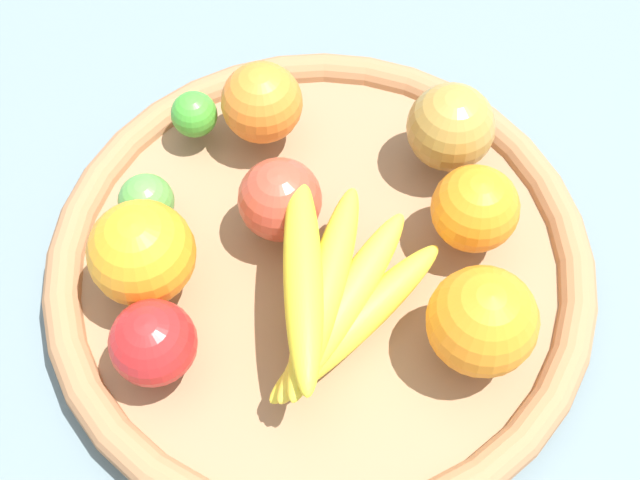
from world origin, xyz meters
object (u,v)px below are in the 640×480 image
at_px(apple_1, 280,200).
at_px(orange_2, 262,103).
at_px(orange_1, 475,209).
at_px(apple_2, 451,127).
at_px(orange_0, 485,317).
at_px(apple_0, 153,343).
at_px(orange_3, 142,253).
at_px(lime_1, 146,201).
at_px(banana_bunch, 333,297).
at_px(lime_0, 194,114).

relative_size(apple_1, orange_2, 0.96).
bearing_deg(orange_1, apple_2, 44.00).
height_order(orange_0, apple_0, orange_0).
bearing_deg(orange_1, orange_3, 134.46).
relative_size(lime_1, orange_0, 0.56).
distance_m(orange_2, orange_3, 0.18).
relative_size(banana_bunch, orange_0, 2.28).
bearing_deg(lime_0, orange_0, -97.06).
distance_m(lime_1, apple_1, 0.11).
bearing_deg(apple_2, orange_3, 151.65).
xyz_separation_m(orange_0, lime_0, (0.04, 0.31, -0.02)).
bearing_deg(apple_0, lime_1, 43.75).
xyz_separation_m(orange_2, orange_0, (-0.07, -0.26, 0.01)).
xyz_separation_m(lime_1, orange_0, (0.06, -0.28, 0.02)).
height_order(apple_2, lime_0, apple_2).
xyz_separation_m(banana_bunch, orange_3, (-0.05, 0.14, 0.01)).
distance_m(orange_2, apple_2, 0.16).
distance_m(orange_0, apple_2, 0.18).
xyz_separation_m(lime_1, banana_bunch, (0.01, -0.18, 0.01)).
xyz_separation_m(orange_2, orange_1, (0.01, -0.20, -0.00)).
bearing_deg(lime_1, orange_3, -139.26).
height_order(orange_2, banana_bunch, orange_2).
relative_size(lime_1, banana_bunch, 0.25).
bearing_deg(orange_2, apple_2, -65.36).
xyz_separation_m(lime_1, orange_2, (0.13, -0.02, 0.01)).
height_order(lime_1, apple_1, apple_1).
height_order(apple_1, orange_2, orange_2).
distance_m(lime_1, orange_2, 0.13).
height_order(orange_2, orange_0, orange_0).
height_order(lime_1, apple_0, apple_0).
height_order(apple_1, lime_0, apple_1).
distance_m(orange_1, orange_0, 0.10).
distance_m(orange_3, lime_0, 0.16).
bearing_deg(apple_1, orange_3, 152.27).
distance_m(banana_bunch, apple_2, 0.19).
bearing_deg(lime_1, orange_2, -9.70).
bearing_deg(apple_1, orange_1, -58.79).
distance_m(orange_1, lime_0, 0.26).
distance_m(orange_1, orange_3, 0.26).
height_order(lime_1, orange_3, orange_3).
bearing_deg(orange_2, orange_0, -105.78).
bearing_deg(orange_0, apple_2, 37.98).
relative_size(orange_0, orange_3, 0.99).
bearing_deg(orange_1, apple_1, 121.21).
height_order(apple_1, apple_2, apple_2).
relative_size(apple_1, orange_0, 0.83).
bearing_deg(orange_1, banana_bunch, 159.33).
xyz_separation_m(apple_2, orange_3, (-0.24, 0.13, 0.00)).
bearing_deg(orange_3, lime_0, 25.33).
bearing_deg(orange_2, banana_bunch, -127.56).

